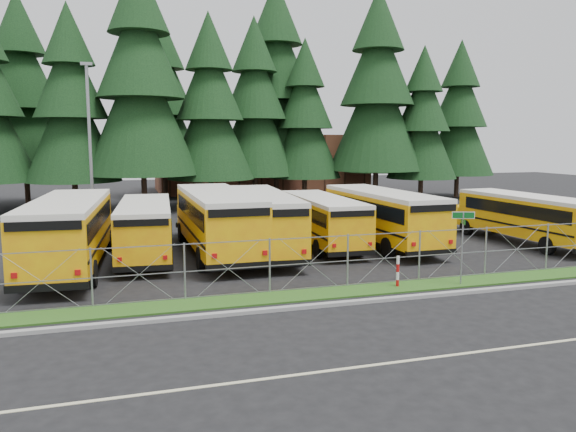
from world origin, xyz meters
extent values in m
plane|color=black|center=(0.00, 0.00, 0.00)|extent=(120.00, 120.00, 0.00)
cube|color=gray|center=(0.00, -3.10, 0.06)|extent=(50.00, 0.25, 0.12)
cube|color=#1D4714|center=(0.00, -1.70, 0.03)|extent=(50.00, 1.40, 0.06)
cube|color=beige|center=(0.00, -8.00, 0.01)|extent=(50.00, 0.12, 0.01)
cube|color=brown|center=(6.00, 40.00, 3.00)|extent=(22.00, 10.00, 6.00)
cylinder|color=gray|center=(3.17, -2.06, 1.40)|extent=(0.06, 0.06, 2.80)
cube|color=#0C541B|center=(3.17, -2.06, 2.68)|extent=(0.77, 0.28, 0.22)
cube|color=white|center=(3.17, -2.06, 2.68)|extent=(0.80, 0.29, 0.26)
cube|color=#0C541B|center=(3.17, -2.06, 2.44)|extent=(0.20, 0.53, 0.18)
cylinder|color=#B20C0C|center=(0.74, -1.64, 0.60)|extent=(0.11, 0.11, 1.20)
cylinder|color=gray|center=(-10.60, 17.29, 5.00)|extent=(0.20, 0.20, 10.00)
cube|color=gray|center=(-10.60, 17.29, 10.05)|extent=(0.70, 0.35, 0.18)
camera|label=1|loc=(-9.08, -19.87, 5.45)|focal=35.00mm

